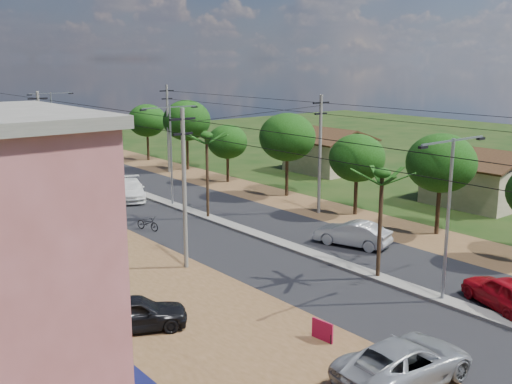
% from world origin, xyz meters
% --- Properties ---
extents(ground, '(160.00, 160.00, 0.00)m').
position_xyz_m(ground, '(0.00, 0.00, 0.00)').
color(ground, black).
rests_on(ground, ground).
extents(road, '(12.00, 110.00, 0.04)m').
position_xyz_m(road, '(0.00, 15.00, 0.02)').
color(road, black).
rests_on(road, ground).
extents(median, '(1.00, 90.00, 0.18)m').
position_xyz_m(median, '(0.00, 18.00, 0.09)').
color(median, '#605E56').
rests_on(median, ground).
extents(dirt_lot_west, '(18.00, 46.00, 0.04)m').
position_xyz_m(dirt_lot_west, '(-15.00, 8.00, 0.02)').
color(dirt_lot_west, brown).
rests_on(dirt_lot_west, ground).
extents(dirt_shoulder_east, '(5.00, 90.00, 0.03)m').
position_xyz_m(dirt_shoulder_east, '(8.50, 15.00, 0.01)').
color(dirt_shoulder_east, brown).
rests_on(dirt_shoulder_east, ground).
extents(house_east_near, '(7.60, 7.50, 4.60)m').
position_xyz_m(house_east_near, '(20.00, 10.00, 2.39)').
color(house_east_near, gray).
rests_on(house_east_near, ground).
extents(house_east_far, '(7.60, 7.50, 4.60)m').
position_xyz_m(house_east_far, '(21.00, 28.00, 2.39)').
color(house_east_far, gray).
rests_on(house_east_far, ground).
extents(tree_east_c, '(4.60, 4.60, 6.83)m').
position_xyz_m(tree_east_c, '(9.70, 7.00, 4.86)').
color(tree_east_c, black).
rests_on(tree_east_c, ground).
extents(tree_east_d, '(4.20, 4.20, 6.13)m').
position_xyz_m(tree_east_d, '(9.40, 14.00, 4.34)').
color(tree_east_d, black).
rests_on(tree_east_d, ground).
extents(tree_east_e, '(4.80, 4.80, 7.14)m').
position_xyz_m(tree_east_e, '(9.60, 22.00, 5.09)').
color(tree_east_e, black).
rests_on(tree_east_e, ground).
extents(tree_east_f, '(3.80, 3.80, 5.52)m').
position_xyz_m(tree_east_f, '(9.20, 30.00, 3.89)').
color(tree_east_f, black).
rests_on(tree_east_f, ground).
extents(tree_east_g, '(5.00, 5.00, 7.38)m').
position_xyz_m(tree_east_g, '(9.80, 38.00, 5.24)').
color(tree_east_g, black).
rests_on(tree_east_g, ground).
extents(tree_east_h, '(4.40, 4.40, 6.52)m').
position_xyz_m(tree_east_h, '(9.50, 46.00, 4.64)').
color(tree_east_h, black).
rests_on(tree_east_h, ground).
extents(palm_median_near, '(2.00, 2.00, 6.15)m').
position_xyz_m(palm_median_near, '(0.00, 4.00, 5.54)').
color(palm_median_near, black).
rests_on(palm_median_near, ground).
extents(palm_median_mid, '(2.00, 2.00, 6.55)m').
position_xyz_m(palm_median_mid, '(0.00, 20.00, 5.90)').
color(palm_median_mid, black).
rests_on(palm_median_mid, ground).
extents(palm_median_far, '(2.00, 2.00, 5.85)m').
position_xyz_m(palm_median_far, '(0.00, 36.00, 5.26)').
color(palm_median_far, black).
rests_on(palm_median_far, ground).
extents(streetlight_near, '(5.10, 0.18, 8.00)m').
position_xyz_m(streetlight_near, '(0.00, 0.00, 4.79)').
color(streetlight_near, gray).
rests_on(streetlight_near, ground).
extents(streetlight_mid, '(5.10, 0.18, 8.00)m').
position_xyz_m(streetlight_mid, '(0.00, 25.00, 4.79)').
color(streetlight_mid, gray).
rests_on(streetlight_mid, ground).
extents(streetlight_far, '(5.10, 0.18, 8.00)m').
position_xyz_m(streetlight_far, '(0.00, 50.00, 4.79)').
color(streetlight_far, gray).
rests_on(streetlight_far, ground).
extents(utility_pole_w_b, '(1.60, 0.24, 9.00)m').
position_xyz_m(utility_pole_w_b, '(-7.00, 12.00, 4.76)').
color(utility_pole_w_b, '#605E56').
rests_on(utility_pole_w_b, ground).
extents(utility_pole_w_c, '(1.60, 0.24, 9.00)m').
position_xyz_m(utility_pole_w_c, '(-7.00, 34.00, 4.76)').
color(utility_pole_w_c, '#605E56').
rests_on(utility_pole_w_c, ground).
extents(utility_pole_e_b, '(1.60, 0.24, 9.00)m').
position_xyz_m(utility_pole_e_b, '(7.50, 16.00, 4.76)').
color(utility_pole_e_b, '#605E56').
rests_on(utility_pole_e_b, ground).
extents(utility_pole_e_c, '(1.60, 0.24, 9.00)m').
position_xyz_m(utility_pole_e_c, '(7.50, 38.00, 4.76)').
color(utility_pole_e_c, '#605E56').
rests_on(utility_pole_e_c, ground).
extents(car_red_near, '(3.48, 5.06, 1.60)m').
position_xyz_m(car_red_near, '(1.50, -2.36, 0.80)').
color(car_red_near, '#9F0812').
rests_on(car_red_near, ground).
extents(car_silver_mid, '(3.07, 5.04, 1.57)m').
position_xyz_m(car_silver_mid, '(3.28, 8.78, 0.78)').
color(car_silver_mid, gray).
rests_on(car_silver_mid, ground).
extents(car_white_far, '(4.27, 5.95, 1.60)m').
position_xyz_m(car_white_far, '(-1.50, 29.25, 0.80)').
color(car_white_far, silver).
rests_on(car_white_far, ground).
extents(car_parked_silver, '(5.80, 2.98, 1.57)m').
position_xyz_m(car_parked_silver, '(-7.50, -3.45, 0.78)').
color(car_parked_silver, gray).
rests_on(car_parked_silver, ground).
extents(car_parked_dark, '(4.86, 3.54, 1.54)m').
position_xyz_m(car_parked_dark, '(-13.05, 6.61, 0.77)').
color(car_parked_dark, black).
rests_on(car_parked_dark, ground).
extents(moto_rider_west_a, '(1.21, 2.01, 1.00)m').
position_xyz_m(moto_rider_west_a, '(-5.00, 20.02, 0.50)').
color(moto_rider_west_a, black).
rests_on(moto_rider_west_a, ground).
extents(moto_rider_west_b, '(0.81, 1.92, 1.12)m').
position_xyz_m(moto_rider_west_b, '(-5.00, 28.73, 0.56)').
color(moto_rider_west_b, black).
rests_on(moto_rider_west_b, ground).
extents(roadside_sign, '(0.18, 1.08, 0.90)m').
position_xyz_m(roadside_sign, '(-7.46, 0.76, 0.45)').
color(roadside_sign, maroon).
rests_on(roadside_sign, ground).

